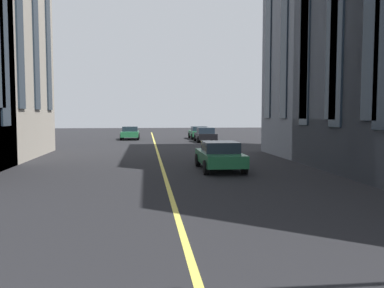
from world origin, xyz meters
TOP-DOWN VIEW (x-y plane):
  - lane_centre_line at (20.00, 0.00)m, footprint 80.00×0.16m
  - car_green_parked_b at (43.37, -4.90)m, footprint 4.40×1.95m
  - car_black_parked_a at (38.42, -4.90)m, footprint 3.90×1.89m
  - car_green_far at (18.83, -2.69)m, footprint 4.40×1.95m
  - car_green_trailing at (43.30, 2.48)m, footprint 4.40×1.95m

SIDE VIEW (x-z plane):
  - lane_centre_line at x=20.00m, z-range 0.00..0.01m
  - car_black_parked_a at x=38.42m, z-range 0.00..1.40m
  - car_green_parked_b at x=43.37m, z-range 0.02..1.39m
  - car_green_far at x=18.83m, z-range 0.02..1.39m
  - car_green_trailing at x=43.30m, z-range 0.02..1.39m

